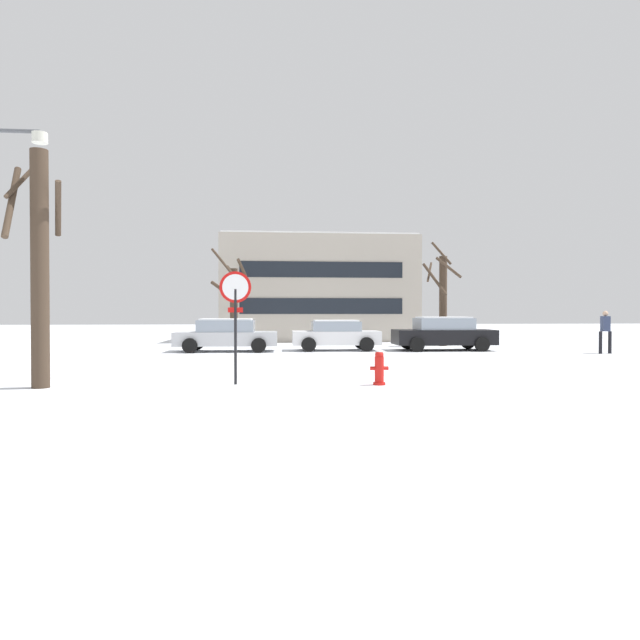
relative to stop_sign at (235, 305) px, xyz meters
The scene contains 12 objects.
ground_plane 3.57m from the stop_sign, 54.86° to the left, with size 120.00×120.00×0.00m, color white.
road_surface 6.51m from the stop_sign, 73.81° to the left, with size 80.00×9.02×0.00m.
stop_sign is the anchor object (origin of this frame).
fire_hydrant 3.77m from the stop_sign, ahead, with size 0.44×0.30×0.85m.
parked_car_silver 11.30m from the stop_sign, 95.64° to the left, with size 4.48×2.20×1.45m.
parked_car_white 12.05m from the stop_sign, 71.67° to the left, with size 3.95×2.02×1.38m.
parked_car_black 14.05m from the stop_sign, 51.88° to the left, with size 4.50×2.14×1.52m.
pedestrian_crossing 17.05m from the stop_sign, 29.89° to the left, with size 0.60×0.45×1.79m.
tree_far_mid 15.16m from the stop_sign, 94.13° to the left, with size 1.86×1.52×4.99m.
tree_far_right 17.09m from the stop_sign, 55.88° to the left, with size 1.85×2.03×5.30m.
tree_near_corner 4.57m from the stop_sign, behind, with size 1.33×1.42×5.47m.
building_far_left 22.76m from the stop_sign, 80.56° to the left, with size 11.60×9.26×6.31m.
Camera 1 is at (-0.88, -15.91, 1.76)m, focal length 31.07 mm.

